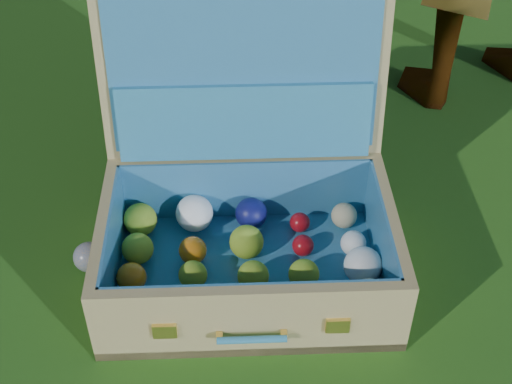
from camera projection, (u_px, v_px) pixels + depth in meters
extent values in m
plane|color=#215114|center=(321.00, 316.00, 1.49)|extent=(60.00, 60.00, 0.00)
sphere|color=#3F63A4|center=(89.00, 257.00, 1.58)|extent=(0.07, 0.07, 0.07)
cube|color=tan|center=(248.00, 276.00, 1.56)|extent=(0.70, 0.55, 0.02)
cube|color=tan|center=(251.00, 322.00, 1.36)|extent=(0.60, 0.17, 0.19)
cube|color=tan|center=(246.00, 190.00, 1.66)|extent=(0.60, 0.17, 0.19)
cube|color=tan|center=(107.00, 254.00, 1.50)|extent=(0.11, 0.36, 0.19)
cube|color=tan|center=(387.00, 246.00, 1.52)|extent=(0.11, 0.36, 0.19)
cube|color=#296890|center=(248.00, 271.00, 1.55)|extent=(0.64, 0.49, 0.01)
cube|color=#296890|center=(251.00, 312.00, 1.37)|extent=(0.56, 0.14, 0.16)
cube|color=#296890|center=(246.00, 191.00, 1.64)|extent=(0.56, 0.14, 0.16)
cube|color=#296890|center=(114.00, 250.00, 1.49)|extent=(0.09, 0.36, 0.16)
cube|color=#296890|center=(381.00, 242.00, 1.51)|extent=(0.09, 0.36, 0.16)
cube|color=tan|center=(243.00, 67.00, 1.51)|extent=(0.62, 0.25, 0.41)
cube|color=#296890|center=(244.00, 71.00, 1.50)|extent=(0.57, 0.20, 0.36)
cube|color=teal|center=(245.00, 122.00, 1.55)|extent=(0.55, 0.18, 0.17)
cube|color=#F2C659|center=(165.00, 331.00, 1.35)|extent=(0.05, 0.02, 0.04)
cube|color=#F2C659|center=(338.00, 326.00, 1.36)|extent=(0.05, 0.02, 0.04)
cylinder|color=teal|center=(252.00, 340.00, 1.35)|extent=(0.13, 0.05, 0.01)
cube|color=#F2C659|center=(219.00, 337.00, 1.36)|extent=(0.02, 0.02, 0.01)
cube|color=#F2C659|center=(284.00, 335.00, 1.36)|extent=(0.02, 0.02, 0.01)
sphere|color=#AA8416|center=(138.00, 310.00, 1.43)|extent=(0.06, 0.06, 0.06)
sphere|color=orange|center=(190.00, 315.00, 1.42)|extent=(0.06, 0.06, 0.06)
sphere|color=#AA8416|center=(252.00, 308.00, 1.42)|extent=(0.08, 0.08, 0.08)
sphere|color=#101354|center=(303.00, 303.00, 1.45)|extent=(0.06, 0.06, 0.06)
sphere|color=beige|center=(369.00, 299.00, 1.43)|extent=(0.09, 0.09, 0.09)
sphere|color=orange|center=(131.00, 277.00, 1.49)|extent=(0.06, 0.06, 0.06)
sphere|color=#A4C32F|center=(193.00, 275.00, 1.50)|extent=(0.06, 0.06, 0.06)
sphere|color=#A4C32F|center=(253.00, 276.00, 1.49)|extent=(0.07, 0.07, 0.07)
sphere|color=#A4C32F|center=(304.00, 274.00, 1.50)|extent=(0.07, 0.07, 0.07)
sphere|color=white|center=(363.00, 265.00, 1.51)|extent=(0.08, 0.08, 0.08)
sphere|color=#A4C32F|center=(138.00, 248.00, 1.55)|extent=(0.07, 0.07, 0.07)
sphere|color=orange|center=(193.00, 250.00, 1.56)|extent=(0.06, 0.06, 0.06)
sphere|color=#A4C32F|center=(247.00, 242.00, 1.57)|extent=(0.08, 0.08, 0.08)
sphere|color=#AC0D16|center=(303.00, 245.00, 1.58)|extent=(0.05, 0.05, 0.05)
sphere|color=white|center=(353.00, 243.00, 1.58)|extent=(0.06, 0.06, 0.06)
sphere|color=#A4C32F|center=(140.00, 220.00, 1.62)|extent=(0.08, 0.08, 0.08)
sphere|color=white|center=(194.00, 213.00, 1.63)|extent=(0.09, 0.09, 0.09)
sphere|color=#101354|center=(251.00, 213.00, 1.64)|extent=(0.07, 0.07, 0.07)
sphere|color=#AC0D16|center=(300.00, 222.00, 1.63)|extent=(0.05, 0.05, 0.05)
sphere|color=beige|center=(344.00, 215.00, 1.64)|extent=(0.06, 0.06, 0.06)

